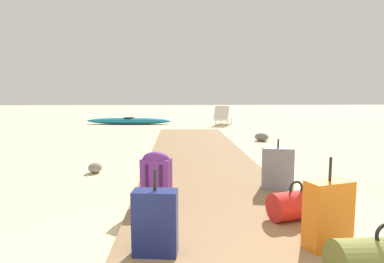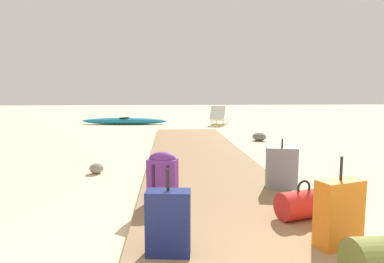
% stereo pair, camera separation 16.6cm
% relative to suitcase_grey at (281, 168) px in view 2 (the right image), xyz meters
% --- Properties ---
extents(ground_plane, '(60.00, 60.00, 0.00)m').
position_rel_suitcase_grey_xyz_m(ground_plane, '(-0.90, 1.10, -0.36)').
color(ground_plane, beige).
extents(boardwalk, '(2.01, 10.33, 0.08)m').
position_rel_suitcase_grey_xyz_m(boardwalk, '(-0.90, 2.13, -0.32)').
color(boardwalk, olive).
rests_on(boardwalk, ground).
extents(suitcase_grey, '(0.44, 0.30, 0.68)m').
position_rel_suitcase_grey_xyz_m(suitcase_grey, '(0.00, 0.00, 0.00)').
color(suitcase_grey, slate).
rests_on(suitcase_grey, boardwalk).
extents(duffel_bag_red, '(0.60, 0.43, 0.40)m').
position_rel_suitcase_grey_xyz_m(duffel_bag_red, '(-0.14, -1.09, -0.13)').
color(duffel_bag_red, red).
rests_on(duffel_bag_red, boardwalk).
extents(suitcase_navy, '(0.37, 0.21, 0.70)m').
position_rel_suitcase_grey_xyz_m(suitcase_navy, '(-1.53, -1.78, -0.01)').
color(suitcase_navy, navy).
rests_on(suitcase_navy, boardwalk).
extents(backpack_purple, '(0.38, 0.27, 0.61)m').
position_rel_suitcase_grey_xyz_m(backpack_purple, '(-1.60, -0.51, 0.04)').
color(backpack_purple, '#6B2D84').
rests_on(backpack_purple, boardwalk).
extents(suitcase_orange, '(0.42, 0.30, 0.77)m').
position_rel_suitcase_grey_xyz_m(suitcase_orange, '(-0.10, -1.73, 0.01)').
color(suitcase_orange, orange).
rests_on(suitcase_orange, boardwalk).
extents(lounge_chair, '(1.04, 1.62, 0.81)m').
position_rel_suitcase_grey_xyz_m(lounge_chair, '(0.62, 9.62, -0.03)').
color(lounge_chair, white).
rests_on(lounge_chair, ground).
extents(kayak, '(3.71, 0.93, 0.30)m').
position_rel_suitcase_grey_xyz_m(kayak, '(-3.40, 10.08, -0.21)').
color(kayak, teal).
rests_on(kayak, ground).
extents(rock_left_mid, '(0.30, 0.31, 0.18)m').
position_rel_suitcase_grey_xyz_m(rock_left_mid, '(-2.76, 1.33, -0.27)').
color(rock_left_mid, gray).
rests_on(rock_left_mid, ground).
extents(rock_right_mid, '(0.50, 0.53, 0.23)m').
position_rel_suitcase_grey_xyz_m(rock_right_mid, '(1.05, 4.92, -0.25)').
color(rock_right_mid, slate).
rests_on(rock_right_mid, ground).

